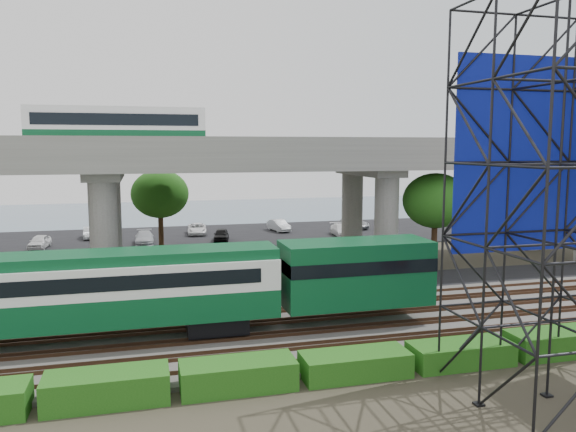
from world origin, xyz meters
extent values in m
plane|color=#474233|center=(0.00, 0.00, 0.00)|extent=(140.00, 140.00, 0.00)
cube|color=slate|center=(0.00, 2.00, 0.10)|extent=(90.00, 12.00, 0.20)
cube|color=black|center=(0.00, 10.50, 0.04)|extent=(90.00, 5.00, 0.08)
cube|color=black|center=(0.00, 34.00, 0.04)|extent=(90.00, 18.00, 0.08)
cube|color=slate|center=(0.00, 56.00, 0.01)|extent=(140.00, 40.00, 0.03)
cube|color=#472D1E|center=(0.00, -2.72, 0.28)|extent=(90.00, 0.08, 0.16)
cube|color=#472D1E|center=(0.00, -1.28, 0.28)|extent=(90.00, 0.08, 0.16)
cube|color=#472D1E|center=(0.00, -0.72, 0.28)|extent=(90.00, 0.08, 0.16)
cube|color=#472D1E|center=(0.00, 0.72, 0.28)|extent=(90.00, 0.08, 0.16)
cube|color=#472D1E|center=(0.00, 1.28, 0.28)|extent=(90.00, 0.08, 0.16)
cube|color=#472D1E|center=(0.00, 2.72, 0.28)|extent=(90.00, 0.08, 0.16)
cube|color=#472D1E|center=(0.00, 3.28, 0.28)|extent=(90.00, 0.08, 0.16)
cube|color=#472D1E|center=(0.00, 4.72, 0.28)|extent=(90.00, 0.08, 0.16)
cube|color=#472D1E|center=(0.00, 5.28, 0.28)|extent=(90.00, 0.08, 0.16)
cube|color=#472D1E|center=(0.00, 6.72, 0.28)|extent=(90.00, 0.08, 0.16)
cube|color=black|center=(-4.03, 2.00, 0.81)|extent=(3.00, 2.20, 0.90)
cube|color=#0B4D27|center=(-10.53, 2.00, 1.96)|extent=(19.00, 3.00, 1.40)
cube|color=white|center=(-10.53, 2.00, 3.41)|extent=(19.00, 3.00, 1.50)
cube|color=#0B4D27|center=(-10.53, 2.00, 4.41)|extent=(19.00, 2.60, 0.50)
cube|color=black|center=(-9.53, 2.00, 3.46)|extent=(15.00, 3.06, 0.70)
cube|color=#0B4D27|center=(3.47, 2.00, 2.96)|extent=(8.00, 3.00, 3.40)
cube|color=#9E9B93|center=(0.00, 16.00, 8.60)|extent=(80.00, 12.00, 1.20)
cube|color=#9E9B93|center=(0.00, 10.25, 9.75)|extent=(80.00, 0.50, 1.10)
cube|color=#9E9B93|center=(0.00, 21.75, 9.75)|extent=(80.00, 0.50, 1.10)
cylinder|color=#9E9B93|center=(-10.00, 12.50, 4.00)|extent=(1.80, 1.80, 8.00)
cylinder|color=#9E9B93|center=(-10.00, 19.50, 4.00)|extent=(1.80, 1.80, 8.00)
cube|color=#9E9B93|center=(-10.00, 16.00, 7.70)|extent=(2.40, 9.00, 0.60)
cylinder|color=#9E9B93|center=(10.00, 12.50, 4.00)|extent=(1.80, 1.80, 8.00)
cylinder|color=#9E9B93|center=(10.00, 19.50, 4.00)|extent=(1.80, 1.80, 8.00)
cube|color=#9E9B93|center=(10.00, 16.00, 7.70)|extent=(2.40, 9.00, 0.60)
cylinder|color=#9E9B93|center=(28.00, 19.50, 4.00)|extent=(1.80, 1.80, 8.00)
cube|color=#9E9B93|center=(28.00, 16.00, 7.70)|extent=(2.40, 9.00, 0.60)
cube|color=black|center=(-9.00, 16.00, 9.55)|extent=(12.00, 2.50, 0.70)
cube|color=#0B4D27|center=(-9.00, 16.00, 10.35)|extent=(12.00, 2.50, 0.90)
cube|color=white|center=(-9.00, 16.00, 11.45)|extent=(12.00, 2.50, 1.30)
cube|color=black|center=(-9.00, 16.00, 11.50)|extent=(11.00, 2.56, 0.80)
cube|color=white|center=(-9.00, 16.00, 12.25)|extent=(12.00, 2.40, 0.30)
cube|color=#0E1B9D|center=(9.01, -4.95, 9.30)|extent=(8.10, 0.08, 8.25)
cube|color=#185212|center=(-9.00, -4.30, 0.60)|extent=(4.60, 1.80, 1.20)
cube|color=#185212|center=(-4.00, -4.30, 0.58)|extent=(4.60, 1.80, 1.15)
cube|color=#185212|center=(1.00, -4.30, 0.52)|extent=(4.60, 1.80, 1.03)
cube|color=#185212|center=(6.00, -4.30, 0.51)|extent=(4.60, 1.80, 1.01)
cube|color=#185212|center=(11.00, -4.30, 0.56)|extent=(4.60, 1.80, 1.12)
cylinder|color=#382314|center=(14.00, 12.50, 2.40)|extent=(0.44, 0.44, 4.80)
ellipsoid|color=#185212|center=(14.00, 12.50, 5.60)|extent=(4.94, 4.94, 4.18)
cylinder|color=#382314|center=(-6.00, 24.00, 2.40)|extent=(0.44, 0.44, 4.80)
ellipsoid|color=#185212|center=(-6.00, 24.00, 5.60)|extent=(4.94, 4.94, 4.18)
imported|color=white|center=(-17.04, 31.00, 0.71)|extent=(1.89, 3.86, 1.27)
imported|color=silver|center=(-12.93, 36.00, 0.67)|extent=(1.46, 3.65, 1.18)
imported|color=#B1B3B9|center=(-7.41, 31.00, 0.71)|extent=(1.79, 4.35, 1.26)
imported|color=white|center=(-1.76, 36.00, 0.68)|extent=(2.37, 4.47, 1.20)
imported|color=black|center=(0.21, 31.00, 0.70)|extent=(2.09, 3.85, 1.24)
imported|color=#A0A3A7|center=(7.51, 36.00, 0.74)|extent=(2.09, 4.17, 1.31)
imported|color=white|center=(13.27, 31.00, 0.71)|extent=(2.03, 4.45, 1.26)
imported|color=#A4A7AC|center=(16.74, 36.00, 0.70)|extent=(2.64, 4.70, 1.24)
camera|label=1|loc=(-7.49, -25.57, 9.64)|focal=35.00mm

